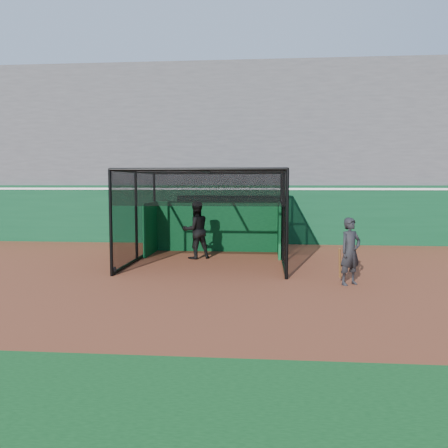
{
  "coord_description": "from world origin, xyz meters",
  "views": [
    {
      "loc": [
        2.22,
        -11.82,
        2.61
      ],
      "look_at": [
        0.97,
        2.0,
        1.4
      ],
      "focal_mm": 38.0,
      "sensor_mm": 36.0,
      "label": 1
    }
  ],
  "objects": [
    {
      "name": "on_deck_player",
      "position": [
        4.36,
        0.4,
        0.86
      ],
      "size": [
        0.75,
        0.69,
        1.73
      ],
      "color": "black",
      "rests_on": "ground"
    },
    {
      "name": "outfield_wall",
      "position": [
        0.0,
        8.5,
        1.29
      ],
      "size": [
        50.0,
        0.5,
        2.5
      ],
      "color": "#0B3C1F",
      "rests_on": "ground"
    },
    {
      "name": "batting_cage",
      "position": [
        0.33,
        3.55,
        1.48
      ],
      "size": [
        4.96,
        5.27,
        2.98
      ],
      "color": "black",
      "rests_on": "ground"
    },
    {
      "name": "grandstand",
      "position": [
        0.0,
        12.27,
        4.48
      ],
      "size": [
        50.0,
        7.85,
        8.95
      ],
      "color": "#4C4C4F",
      "rests_on": "ground"
    },
    {
      "name": "batter",
      "position": [
        -0.2,
        4.21,
        0.99
      ],
      "size": [
        1.21,
        1.13,
        1.97
      ],
      "primitive_type": "imported",
      "rotation": [
        0.0,
        0.0,
        3.67
      ],
      "color": "black",
      "rests_on": "ground"
    },
    {
      "name": "ground",
      "position": [
        0.0,
        0.0,
        0.0
      ],
      "size": [
        120.0,
        120.0,
        0.0
      ],
      "primitive_type": "plane",
      "color": "brown",
      "rests_on": "ground"
    }
  ]
}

